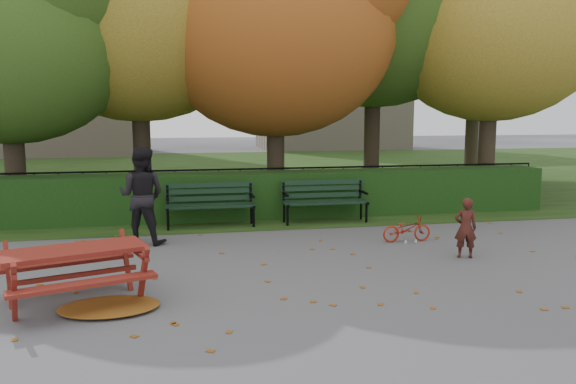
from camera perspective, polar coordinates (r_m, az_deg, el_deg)
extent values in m
plane|color=slate|center=(8.25, 2.91, -8.18)|extent=(90.00, 90.00, 0.00)
plane|color=#1A3210|center=(21.88, -6.11, 2.00)|extent=(90.00, 90.00, 0.00)
cube|color=tan|center=(34.79, -23.82, 16.00)|extent=(10.00, 7.00, 15.00)
cube|color=tan|center=(37.22, 4.40, 13.75)|extent=(9.00, 6.00, 12.00)
cube|color=black|center=(12.46, -2.15, -0.27)|extent=(13.00, 0.90, 1.00)
cube|color=black|center=(13.31, -2.69, -1.57)|extent=(14.00, 0.04, 0.04)
cube|color=black|center=(13.18, -2.72, 2.38)|extent=(14.00, 0.04, 0.04)
cylinder|color=black|center=(13.14, -15.75, -0.13)|extent=(0.03, 0.03, 1.00)
cylinder|color=black|center=(13.24, -2.70, 0.23)|extent=(0.03, 0.03, 1.00)
cylinder|color=black|center=(14.00, 9.53, 0.55)|extent=(0.03, 0.03, 1.00)
cylinder|color=black|center=(15.59, 21.65, 0.85)|extent=(0.03, 0.03, 1.00)
cylinder|color=#2D2018|center=(13.96, -26.01, 3.18)|extent=(0.44, 0.44, 2.62)
ellipsoid|color=#2E5920|center=(14.05, -26.75, 14.67)|extent=(5.60, 5.60, 5.04)
cylinder|color=#2D2018|center=(14.71, -14.63, 4.97)|extent=(0.44, 0.44, 3.15)
ellipsoid|color=olive|center=(14.93, -15.12, 18.01)|extent=(6.40, 6.40, 5.76)
cylinder|color=#2D2018|center=(14.12, -1.26, 4.39)|extent=(0.44, 0.44, 2.80)
ellipsoid|color=#9D511F|center=(14.24, -1.30, 16.53)|extent=(6.00, 6.00, 5.40)
cylinder|color=#2D2018|center=(16.13, 8.52, 6.01)|extent=(0.44, 0.44, 3.50)
cylinder|color=#2D2018|center=(15.94, 19.56, 4.67)|extent=(0.44, 0.44, 2.97)
ellipsoid|color=olive|center=(16.09, 20.11, 16.06)|extent=(5.80, 5.80, 5.22)
cylinder|color=#2D2018|center=(20.30, 18.17, 5.61)|extent=(0.44, 0.44, 3.15)
ellipsoid|color=#2E5920|center=(20.45, 18.60, 15.10)|extent=(6.00, 6.00, 5.40)
cube|color=black|center=(11.27, -7.81, -1.54)|extent=(1.80, 0.12, 0.04)
cube|color=black|center=(11.44, -7.87, -1.39)|extent=(1.80, 0.12, 0.04)
cube|color=black|center=(11.62, -7.92, -1.25)|extent=(1.80, 0.12, 0.04)
cube|color=black|center=(11.69, -7.96, -0.64)|extent=(1.80, 0.05, 0.10)
cube|color=black|center=(11.67, -7.97, 0.08)|extent=(1.80, 0.05, 0.10)
cube|color=black|center=(11.65, -7.98, 0.72)|extent=(1.80, 0.05, 0.10)
cube|color=black|center=(11.43, -12.12, -1.61)|extent=(0.05, 0.55, 0.06)
cube|color=black|center=(11.66, -12.14, -0.30)|extent=(0.05, 0.05, 0.41)
cylinder|color=black|center=(11.29, -12.10, -2.76)|extent=(0.05, 0.05, 0.44)
cylinder|color=black|center=(11.64, -12.08, -2.43)|extent=(0.05, 0.05, 0.44)
cube|color=black|center=(11.42, -12.15, -0.60)|extent=(0.05, 0.45, 0.04)
cube|color=black|center=(11.53, -3.64, -1.36)|extent=(0.05, 0.55, 0.06)
cube|color=black|center=(11.76, -3.83, -0.07)|extent=(0.05, 0.05, 0.41)
cylinder|color=black|center=(11.39, -3.51, -2.50)|extent=(0.05, 0.05, 0.44)
cylinder|color=black|center=(11.74, -3.75, -2.18)|extent=(0.05, 0.05, 0.44)
cube|color=black|center=(11.51, -3.67, -0.36)|extent=(0.05, 0.45, 0.04)
cube|color=black|center=(11.65, 4.05, -1.16)|extent=(1.80, 0.12, 0.04)
cube|color=black|center=(11.83, 3.82, -1.02)|extent=(1.80, 0.12, 0.04)
cube|color=black|center=(12.00, 3.60, -0.89)|extent=(1.80, 0.12, 0.04)
cube|color=black|center=(12.07, 3.49, -0.31)|extent=(1.80, 0.05, 0.10)
cube|color=black|center=(12.05, 3.50, 0.40)|extent=(1.80, 0.05, 0.10)
cube|color=black|center=(12.03, 3.50, 1.01)|extent=(1.80, 0.05, 0.10)
cube|color=black|center=(11.64, -0.23, -1.25)|extent=(0.05, 0.55, 0.06)
cube|color=black|center=(11.87, -0.48, 0.03)|extent=(0.05, 0.05, 0.41)
cylinder|color=black|center=(11.50, -0.05, -2.38)|extent=(0.05, 0.05, 0.44)
cylinder|color=black|center=(11.85, -0.39, -2.07)|extent=(0.05, 0.05, 0.44)
cube|color=black|center=(11.63, -0.24, -0.27)|extent=(0.05, 0.45, 0.04)
cube|color=black|center=(12.08, 7.72, -0.99)|extent=(0.05, 0.55, 0.06)
cube|color=black|center=(12.30, 7.33, 0.24)|extent=(0.05, 0.05, 0.41)
cylinder|color=black|center=(11.94, 7.98, -2.07)|extent=(0.05, 0.05, 0.44)
cylinder|color=black|center=(12.28, 7.43, -1.78)|extent=(0.05, 0.05, 0.44)
cube|color=black|center=(12.07, 7.70, -0.03)|extent=(0.05, 0.45, 0.04)
cube|color=maroon|center=(7.23, -20.86, -5.57)|extent=(1.76, 1.17, 0.05)
cube|color=maroon|center=(6.78, -19.98, -8.79)|extent=(1.61, 0.74, 0.05)
cube|color=maroon|center=(7.81, -21.43, -6.64)|extent=(1.61, 0.74, 0.05)
cube|color=maroon|center=(6.84, -26.05, -9.29)|extent=(0.20, 0.46, 0.79)
cube|color=maroon|center=(7.63, -26.52, -7.58)|extent=(0.20, 0.46, 0.79)
cube|color=maroon|center=(7.17, -26.42, -6.59)|extent=(0.45, 1.17, 0.05)
cube|color=maroon|center=(7.06, -14.49, -8.18)|extent=(0.20, 0.46, 0.79)
cube|color=maroon|center=(7.82, -16.13, -6.65)|extent=(0.20, 0.46, 0.79)
cube|color=maroon|center=(7.39, -15.42, -5.62)|extent=(0.45, 1.17, 0.05)
cube|color=maroon|center=(7.31, -20.74, -7.91)|extent=(1.38, 0.52, 0.05)
ellipsoid|color=brown|center=(7.07, -17.70, -11.03)|extent=(1.33, 1.05, 0.08)
imported|color=#431B15|center=(9.39, 17.59, -3.49)|extent=(0.41, 0.33, 0.97)
imported|color=black|center=(10.18, -14.63, -0.36)|extent=(1.00, 0.88, 1.72)
imported|color=#A5210F|center=(10.33, 11.96, -3.67)|extent=(0.90, 0.32, 0.47)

